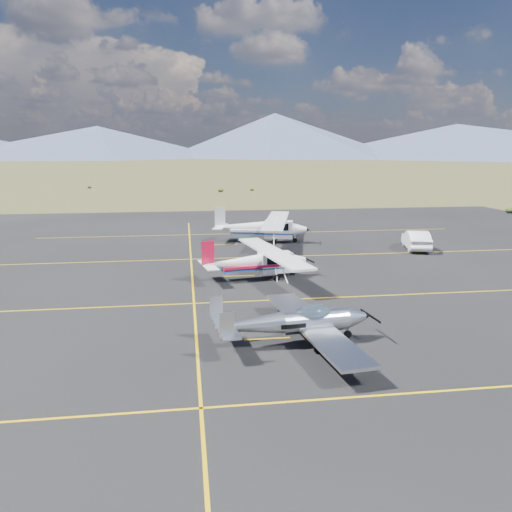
# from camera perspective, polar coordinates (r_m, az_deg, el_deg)

# --- Properties ---
(ground) EXTENTS (1600.00, 1600.00, 0.00)m
(ground) POSITION_cam_1_polar(r_m,az_deg,el_deg) (25.45, 6.70, -6.19)
(ground) COLOR #383D1C
(ground) RESTS_ON ground
(apron) EXTENTS (72.00, 72.00, 0.02)m
(apron) POSITION_cam_1_polar(r_m,az_deg,el_deg) (31.99, 3.53, -2.34)
(apron) COLOR black
(apron) RESTS_ON ground
(aircraft_low_wing) EXTENTS (6.61, 9.16, 1.98)m
(aircraft_low_wing) POSITION_cam_1_polar(r_m,az_deg,el_deg) (20.87, 4.76, -7.53)
(aircraft_low_wing) COLOR silver
(aircraft_low_wing) RESTS_ON apron
(aircraft_cessna) EXTENTS (6.29, 10.24, 2.58)m
(aircraft_cessna) POSITION_cam_1_polar(r_m,az_deg,el_deg) (31.07, 0.14, -0.57)
(aircraft_cessna) COLOR white
(aircraft_cessna) RESTS_ON apron
(aircraft_plain) EXTENTS (7.92, 12.13, 3.08)m
(aircraft_plain) POSITION_cam_1_polar(r_m,az_deg,el_deg) (43.54, 0.73, 3.35)
(aircraft_plain) COLOR white
(aircraft_plain) RESTS_ON apron
(sedan) EXTENTS (2.80, 4.96, 1.55)m
(sedan) POSITION_cam_1_polar(r_m,az_deg,el_deg) (42.52, 17.84, 1.77)
(sedan) COLOR white
(sedan) RESTS_ON apron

